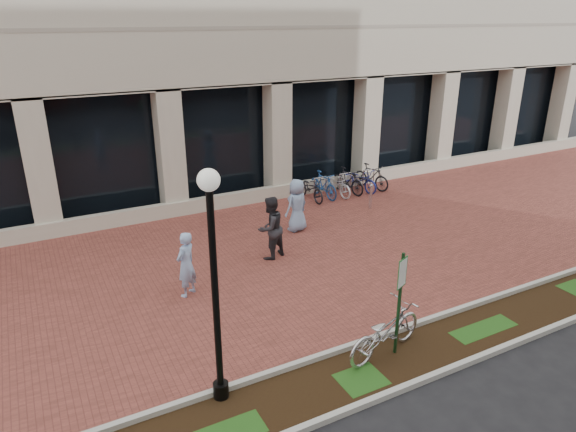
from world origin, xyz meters
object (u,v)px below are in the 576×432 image
pedestrian_mid (270,228)px  bike_rack_cluster (341,182)px  pedestrian_right (297,205)px  bollard (371,196)px  pedestrian_left (186,264)px  parking_sign (401,291)px  locked_bicycle (385,331)px  lamppost (214,278)px

pedestrian_mid → bike_rack_cluster: pedestrian_mid is taller
pedestrian_right → bollard: pedestrian_right is taller
pedestrian_left → parking_sign: bearing=90.3°
locked_bicycle → bollard: size_ratio=2.17×
locked_bicycle → pedestrian_mid: (-0.08, 5.03, 0.37)m
parking_sign → locked_bicycle: parking_sign is taller
bike_rack_cluster → pedestrian_right: bearing=-152.0°
pedestrian_right → bollard: size_ratio=1.83×
pedestrian_left → pedestrian_right: pedestrian_right is taller
pedestrian_right → lamppost: bearing=35.1°
pedestrian_right → bollard: bearing=172.5°
pedestrian_mid → bike_rack_cluster: 6.06m
pedestrian_left → pedestrian_mid: pedestrian_mid is taller
locked_bicycle → pedestrian_right: (1.51, 6.41, 0.32)m
lamppost → bollard: 10.62m
bollard → lamppost: bearing=-140.9°
parking_sign → locked_bicycle: size_ratio=1.11×
lamppost → pedestrian_right: (4.88, 6.08, -1.56)m
pedestrian_right → bollard: (3.23, 0.49, -0.37)m
pedestrian_left → pedestrian_right: bearing=173.3°
locked_bicycle → bollard: (4.74, 6.91, -0.06)m
locked_bicycle → bollard: bearing=-46.6°
parking_sign → bike_rack_cluster: (4.50, 8.84, -0.97)m
pedestrian_mid → bike_rack_cluster: (4.79, 3.69, -0.43)m
parking_sign → bollard: bearing=33.3°
pedestrian_mid → pedestrian_right: (1.59, 1.38, -0.06)m
parking_sign → pedestrian_right: parking_sign is taller
pedestrian_mid → bollard: 5.19m
lamppost → pedestrian_mid: 5.93m
locked_bicycle → pedestrian_right: pedestrian_right is taller
lamppost → pedestrian_left: lamppost is taller
pedestrian_left → bike_rack_cluster: pedestrian_left is taller
lamppost → locked_bicycle: lamppost is taller
parking_sign → pedestrian_left: 5.21m
bollard → locked_bicycle: bearing=-124.5°
lamppost → bollard: size_ratio=4.60×
parking_sign → pedestrian_right: bearing=54.9°
locked_bicycle → pedestrian_left: (-2.78, 4.11, 0.30)m
parking_sign → pedestrian_mid: 5.19m
pedestrian_left → locked_bicycle: bearing=89.1°
lamppost → locked_bicycle: bearing=-5.6°
pedestrian_mid → bollard: size_ratio=1.95×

